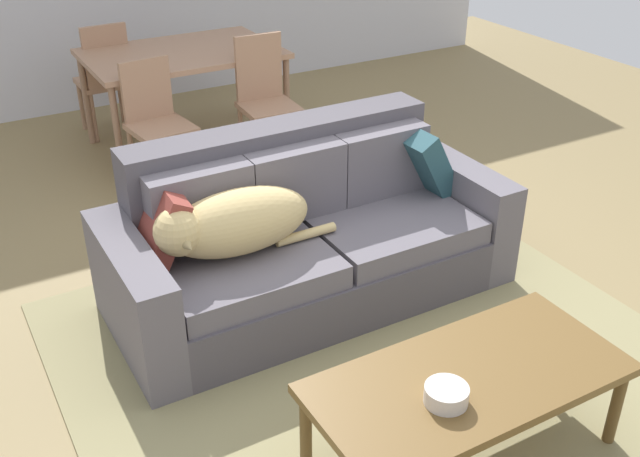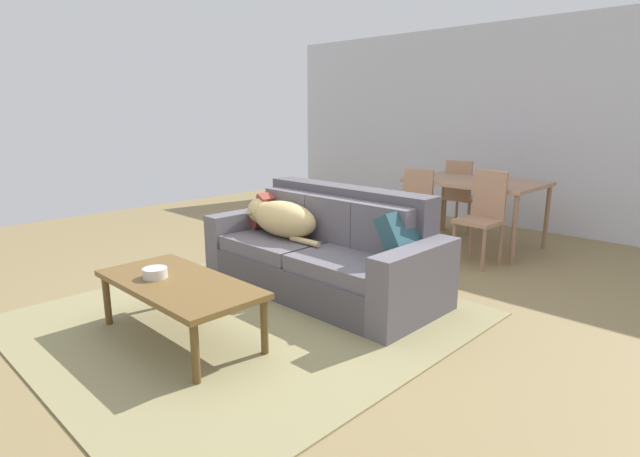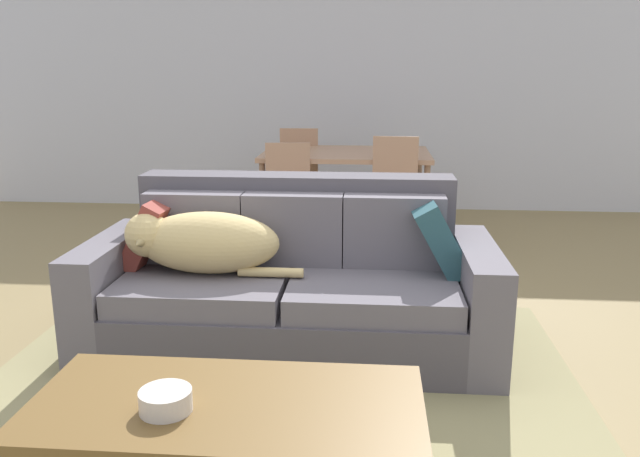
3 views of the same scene
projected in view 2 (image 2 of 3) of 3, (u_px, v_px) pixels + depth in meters
ground_plane at (306, 303)px, 4.16m from camera, size 10.00×10.00×0.00m
back_partition at (521, 127)px, 6.64m from camera, size 8.00×0.12×2.70m
area_rug at (247, 317)px, 3.86m from camera, size 2.87×2.99×0.01m
couch at (326, 253)px, 4.40m from camera, size 2.16×0.94×0.90m
dog_on_left_cushion at (281, 218)px, 4.58m from camera, size 0.94×0.36×0.33m
throw_pillow_by_left_arm at (271, 210)px, 4.90m from camera, size 0.28×0.39×0.39m
throw_pillow_by_right_arm at (404, 237)px, 3.83m from camera, size 0.33×0.42×0.41m
coffee_table at (179, 287)px, 3.42m from camera, size 1.29×0.61×0.43m
bowl_on_coffee_table at (155, 273)px, 3.47m from camera, size 0.17×0.17×0.07m
dining_table at (476, 186)px, 5.80m from camera, size 1.45×0.97×0.77m
dining_chair_near_left at (413, 205)px, 5.71m from camera, size 0.44×0.44×0.91m
dining_chair_near_right at (483, 213)px, 5.14m from camera, size 0.42×0.42×0.96m
dining_chair_far_left at (461, 193)px, 6.54m from camera, size 0.42×0.42×0.94m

